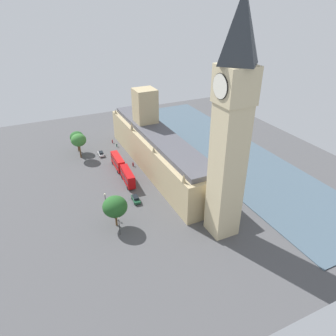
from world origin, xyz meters
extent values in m
plane|color=#4C4C4F|center=(0.00, 0.00, 0.00)|extent=(138.36, 138.36, 0.00)
cube|color=#475B6B|center=(-31.76, 0.00, 0.12)|extent=(31.41, 124.53, 0.25)
cube|color=tan|center=(-2.00, 0.00, 6.03)|extent=(13.51, 68.36, 12.05)
cube|color=tan|center=(-2.00, -12.31, 13.07)|extent=(7.71, 7.71, 26.15)
cube|color=#4C4C54|center=(-2.00, 0.00, 12.85)|extent=(10.27, 65.63, 1.60)
cone|color=tan|center=(4.36, -30.76, 13.01)|extent=(1.20, 1.20, 1.91)
cone|color=tan|center=(4.36, -10.25, 13.65)|extent=(1.20, 1.20, 3.19)
cone|color=tan|center=(4.36, 10.25, 12.99)|extent=(1.20, 1.20, 1.88)
cone|color=tan|center=(4.36, 30.76, 13.40)|extent=(1.20, 1.20, 2.69)
cube|color=#CCBA8E|center=(-2.64, 39.70, 17.70)|extent=(6.79, 6.79, 35.39)
cube|color=#CCBA8E|center=(-2.64, 39.70, 39.49)|extent=(7.47, 7.47, 8.19)
cylinder|color=silver|center=(1.25, 39.70, 39.49)|extent=(0.25, 5.16, 5.16)
torus|color=black|center=(1.25, 39.70, 39.49)|extent=(0.24, 5.40, 5.40)
cylinder|color=silver|center=(-2.64, 35.81, 39.49)|extent=(5.16, 0.25, 5.16)
torus|color=black|center=(-2.64, 35.81, 39.49)|extent=(5.40, 0.24, 5.40)
pyramid|color=#2D3338|center=(-2.64, 39.70, 50.86)|extent=(7.47, 7.47, 14.55)
cube|color=silver|center=(15.01, -18.58, 0.72)|extent=(2.04, 4.20, 0.75)
cube|color=black|center=(15.02, -18.37, 1.42)|extent=(1.66, 2.38, 0.65)
cylinder|color=black|center=(15.79, -19.93, 0.34)|extent=(0.28, 0.69, 0.68)
cylinder|color=black|center=(14.11, -19.85, 0.34)|extent=(0.28, 0.69, 0.68)
cylinder|color=black|center=(15.92, -17.30, 0.34)|extent=(0.28, 0.69, 0.68)
cylinder|color=black|center=(14.23, -17.22, 0.34)|extent=(0.28, 0.69, 0.68)
cube|color=red|center=(11.93, -5.89, 2.65)|extent=(2.82, 10.57, 4.20)
cube|color=black|center=(11.93, -5.89, 2.73)|extent=(2.87, 10.17, 0.70)
cylinder|color=black|center=(10.90, -2.18, 0.55)|extent=(0.38, 1.11, 1.10)
cylinder|color=black|center=(13.19, -2.25, 0.55)|extent=(0.38, 1.11, 1.10)
cylinder|color=black|center=(10.67, -9.53, 0.55)|extent=(0.38, 1.11, 1.10)
cylinder|color=black|center=(12.97, -9.60, 0.55)|extent=(0.38, 1.11, 1.10)
cube|color=#B20C0F|center=(12.16, 5.80, 2.65)|extent=(3.19, 10.64, 4.20)
cube|color=black|center=(12.16, 5.80, 2.73)|extent=(3.22, 10.25, 0.70)
cylinder|color=black|center=(13.06, 2.06, 0.55)|extent=(0.42, 1.12, 1.10)
cylinder|color=black|center=(10.77, 2.21, 0.55)|extent=(0.42, 1.12, 1.10)
cylinder|color=black|center=(13.55, 9.39, 0.55)|extent=(0.42, 1.12, 1.10)
cylinder|color=black|center=(11.25, 9.54, 0.55)|extent=(0.42, 1.12, 1.10)
cube|color=#19472D|center=(13.52, 17.11, 0.72)|extent=(2.25, 4.76, 0.75)
cube|color=black|center=(13.51, 16.88, 1.42)|extent=(1.78, 2.71, 0.65)
cylinder|color=black|center=(12.80, 18.66, 0.34)|extent=(0.31, 0.70, 0.68)
cylinder|color=black|center=(14.50, 18.52, 0.34)|extent=(0.31, 0.70, 0.68)
cylinder|color=black|center=(12.55, 15.71, 0.34)|extent=(0.31, 0.70, 0.68)
cylinder|color=black|center=(14.25, 15.57, 0.34)|extent=(0.31, 0.70, 0.68)
cylinder|color=maroon|center=(6.51, -4.87, 0.71)|extent=(0.52, 0.52, 1.42)
sphere|color=#8C6647|center=(6.51, -4.87, 1.56)|extent=(0.27, 0.27, 0.27)
cube|color=navy|center=(6.21, -4.90, 0.78)|extent=(0.13, 0.34, 0.26)
cylinder|color=#336B60|center=(6.88, -23.93, 0.67)|extent=(0.63, 0.63, 1.35)
sphere|color=tan|center=(6.88, -23.93, 1.48)|extent=(0.26, 0.26, 0.26)
cube|color=#336B60|center=(6.69, -24.14, 0.74)|extent=(0.30, 0.28, 0.24)
cylinder|color=maroon|center=(7.42, -28.47, 0.66)|extent=(0.59, 0.59, 1.32)
sphere|color=#8C6647|center=(7.42, -28.47, 1.45)|extent=(0.25, 0.25, 0.25)
cube|color=#336B60|center=(7.55, -28.72, 0.73)|extent=(0.32, 0.23, 0.24)
cylinder|color=brown|center=(22.18, -26.46, 2.09)|extent=(0.56, 0.56, 4.18)
ellipsoid|color=#235623|center=(22.18, -26.46, 6.20)|extent=(5.39, 5.39, 4.58)
cylinder|color=brown|center=(22.54, -20.44, 2.63)|extent=(0.56, 0.56, 5.25)
ellipsoid|color=#387533|center=(22.54, -20.44, 7.41)|extent=(5.76, 5.76, 4.90)
cylinder|color=brown|center=(22.32, 25.65, 1.89)|extent=(0.56, 0.56, 3.79)
ellipsoid|color=#235623|center=(22.32, 25.65, 6.31)|extent=(6.72, 6.72, 5.71)
cylinder|color=black|center=(22.70, 29.85, 2.58)|extent=(0.18, 0.18, 5.17)
sphere|color=#F2EAC6|center=(22.70, 29.85, 5.45)|extent=(0.56, 0.56, 0.56)
cylinder|color=black|center=(23.31, 19.22, 3.19)|extent=(0.18, 0.18, 6.37)
sphere|color=#F2EAC6|center=(23.31, 19.22, 6.65)|extent=(0.56, 0.56, 0.56)
camera|label=1|loc=(39.08, 94.28, 56.34)|focal=33.83mm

